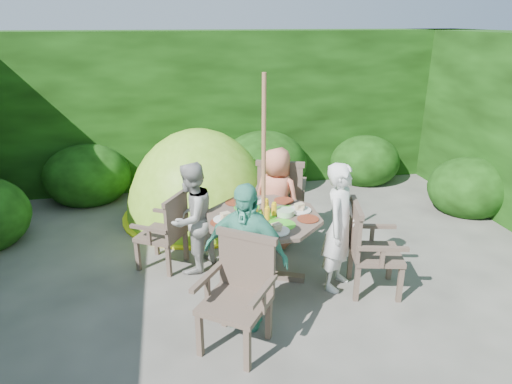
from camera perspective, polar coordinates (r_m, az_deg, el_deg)
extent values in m
plane|color=#47453F|center=(4.68, 2.32, -13.97)|extent=(60.00, 60.00, 0.00)
cube|color=black|center=(7.91, -4.33, 10.45)|extent=(9.00, 1.00, 2.50)
cylinder|color=#45362D|center=(4.96, 0.90, -7.06)|extent=(0.12, 0.12, 0.69)
cube|color=#45362D|center=(5.12, 0.88, -10.19)|extent=(0.88, 0.46, 0.06)
cube|color=#45362D|center=(5.12, 0.88, -10.19)|extent=(0.46, 0.88, 0.06)
cylinder|color=#45362D|center=(4.80, 0.92, -3.18)|extent=(1.67, 1.67, 0.04)
cylinder|color=green|center=(4.68, -2.23, -3.58)|extent=(0.29, 0.29, 0.00)
cylinder|color=green|center=(4.59, 3.21, -4.08)|extent=(0.29, 0.29, 0.00)
cylinder|color=green|center=(5.00, -1.17, -1.89)|extent=(0.29, 0.29, 0.00)
cylinder|color=green|center=(4.92, 3.92, -2.32)|extent=(0.29, 0.29, 0.00)
cylinder|color=green|center=(4.79, 0.92, -2.94)|extent=(0.29, 0.29, 0.00)
cylinder|color=white|center=(4.92, 5.44, -2.27)|extent=(0.25, 0.25, 0.01)
cylinder|color=white|center=(5.15, -0.50, -1.11)|extent=(0.25, 0.25, 0.01)
cylinder|color=white|center=(4.69, -3.82, -3.45)|extent=(0.25, 0.25, 0.01)
cylinder|color=white|center=(4.44, 2.59, -4.86)|extent=(0.25, 0.25, 0.01)
cylinder|color=red|center=(4.73, 6.51, -3.34)|extent=(0.22, 0.22, 0.01)
cylinder|color=red|center=(5.17, 3.50, -1.06)|extent=(0.22, 0.22, 0.01)
cylinder|color=red|center=(5.12, -2.62, -1.28)|extent=(0.22, 0.22, 0.01)
cylinder|color=red|center=(4.63, -4.38, -3.78)|extent=(0.22, 0.22, 0.01)
cylinder|color=red|center=(4.37, 1.61, -5.32)|extent=(0.22, 0.22, 0.01)
cylinder|color=#5BB646|center=(4.79, 3.68, -2.57)|extent=(0.18, 0.18, 0.06)
cylinder|color=#925C3A|center=(4.66, 0.95, 1.16)|extent=(0.06, 0.06, 2.20)
cube|color=#45362D|center=(4.86, 14.78, -7.50)|extent=(0.59, 0.60, 0.05)
cube|color=#45362D|center=(4.84, 17.57, -10.88)|extent=(0.06, 0.06, 0.41)
cube|color=#45362D|center=(5.19, 16.41, -8.43)|extent=(0.06, 0.06, 0.41)
cube|color=#45362D|center=(4.74, 12.49, -11.03)|extent=(0.06, 0.06, 0.41)
cube|color=#45362D|center=(5.10, 11.71, -8.51)|extent=(0.06, 0.06, 0.41)
cube|color=#45362D|center=(4.70, 12.28, -4.71)|extent=(0.16, 0.50, 0.49)
cube|color=#45362D|center=(4.55, 15.64, -6.84)|extent=(0.48, 0.16, 0.04)
cube|color=#45362D|center=(5.00, 14.40, -4.17)|extent=(0.48, 0.16, 0.04)
cube|color=#45362D|center=(5.28, -11.79, -5.24)|extent=(0.62, 0.63, 0.04)
cube|color=#45362D|center=(5.61, -12.34, -5.90)|extent=(0.06, 0.06, 0.38)
cube|color=#45362D|center=(5.33, -14.56, -7.66)|extent=(0.06, 0.06, 0.38)
cube|color=#45362D|center=(5.43, -8.77, -6.61)|extent=(0.06, 0.06, 0.38)
cube|color=#45362D|center=(5.13, -10.86, -8.48)|extent=(0.06, 0.06, 0.38)
cube|color=#45362D|center=(5.08, -9.91, -3.19)|extent=(0.27, 0.42, 0.45)
cube|color=#45362D|center=(5.39, -10.66, -2.52)|extent=(0.41, 0.27, 0.04)
cube|color=#45362D|center=(5.03, -13.30, -4.48)|extent=(0.41, 0.27, 0.04)
cube|color=#45362D|center=(5.97, 3.20, -0.92)|extent=(0.70, 0.69, 0.05)
cube|color=#45362D|center=(6.26, 5.51, -2.25)|extent=(0.07, 0.07, 0.45)
cube|color=#45362D|center=(6.30, 1.25, -2.00)|extent=(0.07, 0.07, 0.45)
cube|color=#45362D|center=(5.83, 5.21, -4.04)|extent=(0.07, 0.07, 0.45)
cube|color=#45362D|center=(5.87, 0.64, -3.76)|extent=(0.07, 0.07, 0.45)
cube|color=#45362D|center=(5.63, 2.99, 0.84)|extent=(0.54, 0.23, 0.53)
cube|color=#45362D|center=(5.88, 5.93, 0.86)|extent=(0.23, 0.52, 0.04)
cube|color=#45362D|center=(5.93, 0.57, 1.14)|extent=(0.23, 0.52, 0.04)
cube|color=#45362D|center=(3.94, -2.68, -13.85)|extent=(0.71, 0.71, 0.05)
cube|color=#45362D|center=(4.00, -7.05, -17.25)|extent=(0.07, 0.07, 0.42)
cube|color=#45362D|center=(3.84, -1.09, -19.04)|extent=(0.07, 0.07, 0.42)
cube|color=#45362D|center=(4.31, -3.96, -14.04)|extent=(0.07, 0.07, 0.42)
cube|color=#45362D|center=(4.15, 1.60, -15.49)|extent=(0.07, 0.07, 0.42)
cube|color=#45362D|center=(3.97, -1.17, -8.88)|extent=(0.45, 0.33, 0.50)
cube|color=#45362D|center=(3.94, -6.16, -10.52)|extent=(0.33, 0.44, 0.04)
cube|color=#45362D|center=(3.73, 0.91, -12.28)|extent=(0.33, 0.44, 0.04)
imported|color=white|center=(4.74, 10.47, -4.35)|extent=(0.57, 0.59, 1.36)
imported|color=#A5A5A0|center=(5.04, -8.03, -3.24)|extent=(0.75, 0.77, 1.26)
imported|color=#E07A5C|center=(5.56, 2.58, -0.74)|extent=(0.72, 0.70, 1.25)
imported|color=#4BAF91|center=(4.11, -1.35, -7.94)|extent=(0.86, 0.72, 1.38)
ellipsoid|color=#74B122|center=(6.70, -6.94, -2.81)|extent=(2.20, 2.20, 2.52)
ellipsoid|color=black|center=(6.06, -5.96, -5.42)|extent=(0.73, 0.42, 0.87)
cylinder|color=#FFF91A|center=(6.69, -6.95, -2.70)|extent=(2.20, 2.20, 0.03)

